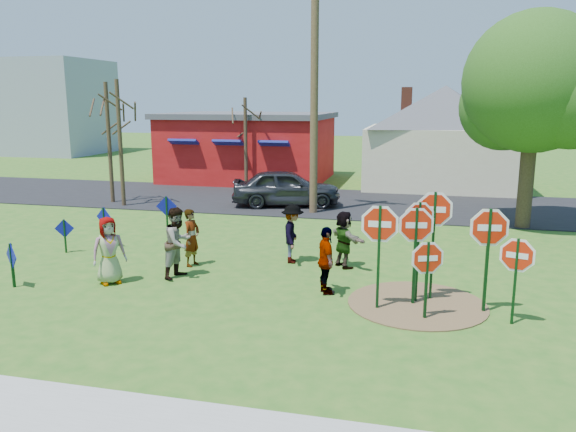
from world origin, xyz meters
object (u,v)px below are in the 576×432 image
object	(u,v)px
stop_sign_c	(434,221)
leafy_tree	(538,90)
person_a	(109,250)
stop_sign_a	(379,234)
stop_sign_d	(489,235)
suv	(286,188)
person_b	(192,238)
stop_sign_b	(419,226)
utility_pole	(314,81)

from	to	relation	value
stop_sign_c	leafy_tree	distance (m)	9.79
person_a	leafy_tree	size ratio (longest dim) A/B	0.23
stop_sign_a	stop_sign_d	world-z (taller)	stop_sign_a
stop_sign_d	suv	world-z (taller)	stop_sign_d
stop_sign_c	leafy_tree	xyz separation A→B (m)	(3.51, 8.61, 3.08)
stop_sign_a	person_b	bearing A→B (deg)	157.10
stop_sign_b	person_a	distance (m)	7.77
leafy_tree	stop_sign_c	bearing A→B (deg)	-112.16
suv	stop_sign_c	bearing A→B (deg)	-164.07
stop_sign_b	leafy_tree	world-z (taller)	leafy_tree
stop_sign_d	suv	distance (m)	13.45
stop_sign_c	leafy_tree	bearing A→B (deg)	66.50
stop_sign_c	suv	distance (m)	12.38
stop_sign_c	suv	size ratio (longest dim) A/B	0.58
stop_sign_a	suv	world-z (taller)	stop_sign_a
stop_sign_c	stop_sign_d	bearing A→B (deg)	-27.42
stop_sign_c	suv	world-z (taller)	stop_sign_c
stop_sign_a	person_b	xyz separation A→B (m)	(-5.42, 2.18, -0.93)
stop_sign_a	stop_sign_b	xyz separation A→B (m)	(0.84, 0.65, 0.07)
stop_sign_d	leafy_tree	world-z (taller)	leafy_tree
stop_sign_b	person_b	xyz separation A→B (m)	(-6.26, 1.52, -1.00)
stop_sign_d	leafy_tree	size ratio (longest dim) A/B	0.32
stop_sign_b	stop_sign_d	size ratio (longest dim) A/B	1.00
stop_sign_a	utility_pole	bearing A→B (deg)	107.57
stop_sign_b	stop_sign_d	xyz separation A→B (m)	(1.49, -0.30, -0.05)
stop_sign_c	person_a	distance (m)	8.13
stop_sign_a	utility_pole	world-z (taller)	utility_pole
stop_sign_a	stop_sign_c	world-z (taller)	stop_sign_c
stop_sign_c	person_b	distance (m)	6.81
stop_sign_b	suv	size ratio (longest dim) A/B	0.53
person_b	suv	world-z (taller)	suv
leafy_tree	person_b	bearing A→B (deg)	-143.97
suv	stop_sign_a	bearing A→B (deg)	-170.79
stop_sign_b	leafy_tree	size ratio (longest dim) A/B	0.32
stop_sign_a	person_a	world-z (taller)	stop_sign_a
stop_sign_a	leafy_tree	size ratio (longest dim) A/B	0.33
stop_sign_d	person_b	size ratio (longest dim) A/B	1.53
person_b	stop_sign_d	bearing A→B (deg)	-90.77
stop_sign_c	person_b	xyz separation A→B (m)	(-6.60, 1.26, -1.09)
stop_sign_b	stop_sign_d	world-z (taller)	stop_sign_d
stop_sign_a	leafy_tree	distance (m)	11.10
suv	utility_pole	xyz separation A→B (m)	(1.45, -1.20, 4.55)
stop_sign_b	utility_pole	size ratio (longest dim) A/B	0.24
stop_sign_a	person_a	distance (m)	6.91
person_a	person_b	xyz separation A→B (m)	(1.43, 1.97, -0.05)
stop_sign_b	leafy_tree	bearing A→B (deg)	48.42
person_b	leafy_tree	distance (m)	13.17
stop_sign_d	utility_pole	size ratio (longest dim) A/B	0.25
stop_sign_b	leafy_tree	distance (m)	10.18
person_a	leafy_tree	distance (m)	15.40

